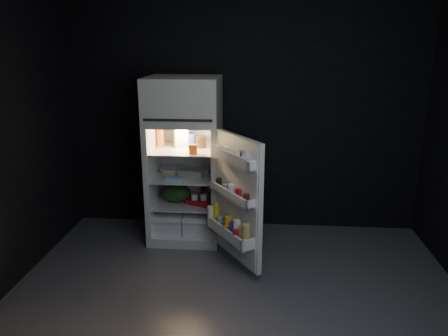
# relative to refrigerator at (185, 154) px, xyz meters

# --- Properties ---
(floor) EXTENTS (4.00, 3.40, 0.00)m
(floor) POSITION_rel_refrigerator_xyz_m (0.62, -1.32, -0.96)
(floor) COLOR #525258
(floor) RESTS_ON ground
(wall_back) EXTENTS (4.00, 0.00, 2.70)m
(wall_back) POSITION_rel_refrigerator_xyz_m (0.62, 0.38, 0.39)
(wall_back) COLOR black
(wall_back) RESTS_ON ground
(wall_front) EXTENTS (4.00, 0.00, 2.70)m
(wall_front) POSITION_rel_refrigerator_xyz_m (0.62, -3.02, 0.39)
(wall_front) COLOR black
(wall_front) RESTS_ON ground
(refrigerator) EXTENTS (0.76, 0.71, 1.78)m
(refrigerator) POSITION_rel_refrigerator_xyz_m (0.00, 0.00, 0.00)
(refrigerator) COLOR silver
(refrigerator) RESTS_ON ground
(fridge_door) EXTENTS (0.56, 0.70, 1.22)m
(fridge_door) POSITION_rel_refrigerator_xyz_m (0.59, -0.69, -0.28)
(fridge_door) COLOR silver
(fridge_door) RESTS_ON ground
(milk_jug) EXTENTS (0.18, 0.18, 0.24)m
(milk_jug) POSITION_rel_refrigerator_xyz_m (-0.05, 0.04, 0.19)
(milk_jug) COLOR white
(milk_jug) RESTS_ON refrigerator
(mayo_jar) EXTENTS (0.13, 0.13, 0.14)m
(mayo_jar) POSITION_rel_refrigerator_xyz_m (0.08, 0.05, 0.14)
(mayo_jar) COLOR #1D2FA1
(mayo_jar) RESTS_ON refrigerator
(jam_jar) EXTENTS (0.13, 0.13, 0.13)m
(jam_jar) POSITION_rel_refrigerator_xyz_m (0.17, 0.01, 0.14)
(jam_jar) COLOR black
(jam_jar) RESTS_ON refrigerator
(amber_bottle) EXTENTS (0.09, 0.09, 0.22)m
(amber_bottle) POSITION_rel_refrigerator_xyz_m (-0.27, 0.03, 0.18)
(amber_bottle) COLOR #AF561C
(amber_bottle) RESTS_ON refrigerator
(small_carton) EXTENTS (0.09, 0.07, 0.10)m
(small_carton) POSITION_rel_refrigerator_xyz_m (0.13, -0.27, 0.12)
(small_carton) COLOR #E15B1A
(small_carton) RESTS_ON refrigerator
(egg_carton) EXTENTS (0.30, 0.18, 0.07)m
(egg_carton) POSITION_rel_refrigerator_xyz_m (0.07, -0.08, -0.19)
(egg_carton) COLOR gray
(egg_carton) RESTS_ON refrigerator
(pie) EXTENTS (0.35, 0.35, 0.04)m
(pie) POSITION_rel_refrigerator_xyz_m (-0.16, 0.08, -0.21)
(pie) COLOR tan
(pie) RESTS_ON refrigerator
(flat_package) EXTENTS (0.18, 0.12, 0.04)m
(flat_package) POSITION_rel_refrigerator_xyz_m (-0.08, -0.24, -0.21)
(flat_package) COLOR #81ADC7
(flat_package) RESTS_ON refrigerator
(wrapped_pkg) EXTENTS (0.12, 0.11, 0.05)m
(wrapped_pkg) POSITION_rel_refrigerator_xyz_m (0.19, 0.07, -0.20)
(wrapped_pkg) COLOR beige
(wrapped_pkg) RESTS_ON refrigerator
(produce_bag) EXTENTS (0.34, 0.30, 0.20)m
(produce_bag) POSITION_rel_refrigerator_xyz_m (-0.10, -0.06, -0.43)
(produce_bag) COLOR #193815
(produce_bag) RESTS_ON refrigerator
(yogurt_tray) EXTENTS (0.33, 0.26, 0.05)m
(yogurt_tray) POSITION_rel_refrigerator_xyz_m (0.17, -0.12, -0.50)
(yogurt_tray) COLOR #A30D19
(yogurt_tray) RESTS_ON refrigerator
(small_can_red) EXTENTS (0.10, 0.10, 0.09)m
(small_can_red) POSITION_rel_refrigerator_xyz_m (0.18, 0.16, -0.48)
(small_can_red) COLOR #A30D19
(small_can_red) RESTS_ON refrigerator
(small_can_silver) EXTENTS (0.07, 0.07, 0.09)m
(small_can_silver) POSITION_rel_refrigerator_xyz_m (0.22, 0.07, -0.48)
(small_can_silver) COLOR #BBBCBF
(small_can_silver) RESTS_ON refrigerator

